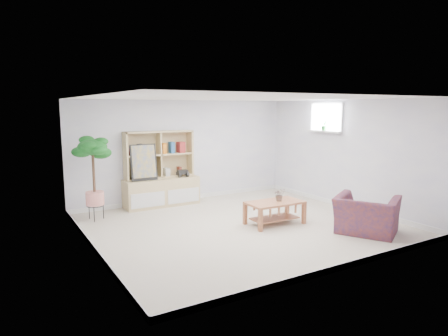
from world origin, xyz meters
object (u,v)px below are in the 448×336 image
storage_unit (161,169)px  floor_tree (94,179)px  coffee_table (275,213)px  armchair (367,212)px

storage_unit → floor_tree: storage_unit is taller
coffee_table → storage_unit: bearing=119.3°
floor_tree → armchair: (3.96, -3.34, -0.46)m
floor_tree → storage_unit: bearing=15.6°
coffee_table → floor_tree: (-2.91, 2.05, 0.62)m
floor_tree → armchair: bearing=-40.1°
coffee_table → floor_tree: floor_tree is taller
coffee_table → armchair: armchair is taller
storage_unit → coffee_table: (1.32, -2.49, -0.63)m
storage_unit → floor_tree: bearing=-164.4°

